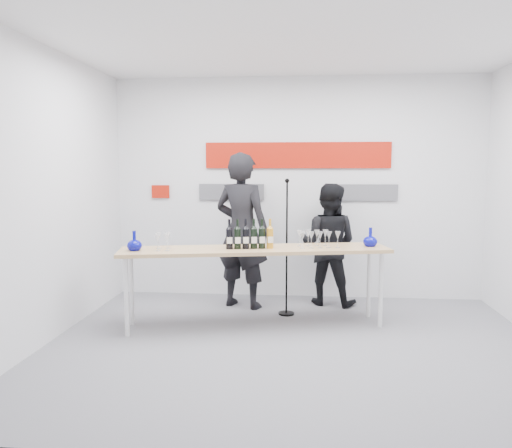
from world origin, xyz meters
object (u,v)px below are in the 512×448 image
Objects in this scene: tasting_table at (255,254)px; mic_stand at (287,274)px; presenter_right at (328,244)px; presenter_left at (242,231)px.

mic_stand is (0.34, 0.48, -0.32)m from tasting_table.
presenter_right is at bearing 38.48° from tasting_table.
mic_stand is (0.58, -0.31, -0.48)m from presenter_left.
presenter_left is at bearing 95.65° from tasting_table.
presenter_left reaches higher than presenter_right.
presenter_left is 1.25× the size of presenter_right.
tasting_table is at bearing 127.73° from presenter_left.
tasting_table is 1.92× the size of presenter_right.
tasting_table is at bearing 66.22° from presenter_right.
tasting_table is at bearing -114.00° from mic_stand.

